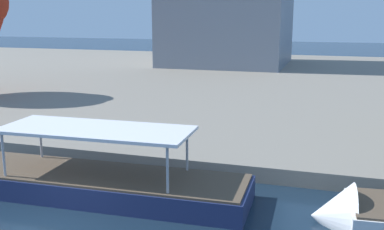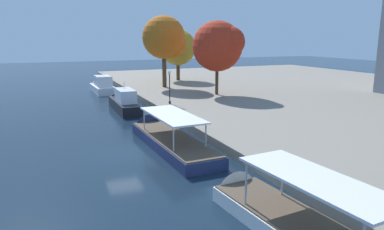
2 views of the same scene
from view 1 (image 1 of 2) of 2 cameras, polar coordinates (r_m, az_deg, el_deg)
name	(u,v)px [view 1 (image 1 of 2)]	position (r m, az deg, el deg)	size (l,w,h in m)	color
dock_promenade	(244,81)	(47.14, 6.51, 4.27)	(120.00, 55.00, 0.71)	gray
tour_boat_2	(73,184)	(19.16, -14.52, -8.30)	(13.21, 3.48, 3.90)	navy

